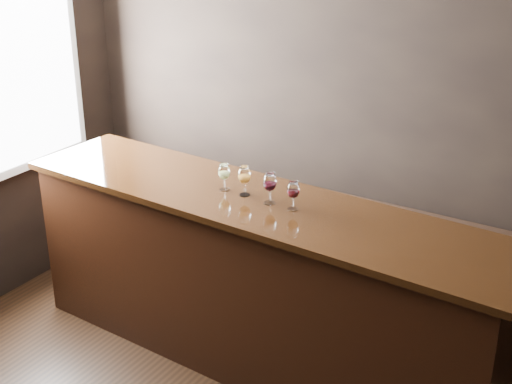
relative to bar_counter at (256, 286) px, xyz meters
The scene contains 8 objects.
room_shell 1.67m from the bar_counter, 82.52° to the right, with size 5.02×4.52×2.81m.
bar_counter is the anchor object (origin of this frame).
bar_top 0.59m from the bar_counter, behind, with size 3.35×0.78×0.04m, color black.
back_bar_shelf 1.27m from the bar_counter, 40.04° to the left, with size 2.46×0.40×0.89m, color black.
glass_white 0.77m from the bar_counter, behind, with size 0.08×0.08×0.18m.
glass_amber 0.75m from the bar_counter, 167.54° to the left, with size 0.08×0.08×0.19m.
glass_red_a 0.75m from the bar_counter, ahead, with size 0.08×0.08×0.20m.
glass_red_b 0.78m from the bar_counter, ahead, with size 0.08×0.08×0.18m.
Camera 1 is at (1.73, -2.19, 2.94)m, focal length 50.00 mm.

